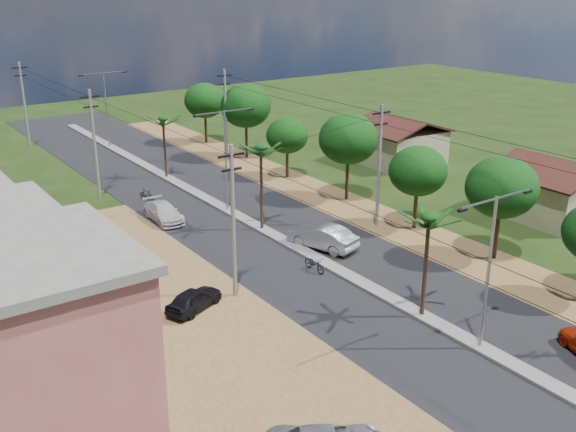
# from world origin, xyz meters

# --- Properties ---
(ground) EXTENTS (160.00, 160.00, 0.00)m
(ground) POSITION_xyz_m (0.00, 0.00, 0.00)
(ground) COLOR black
(ground) RESTS_ON ground
(road) EXTENTS (12.00, 110.00, 0.04)m
(road) POSITION_xyz_m (0.00, 15.00, 0.02)
(road) COLOR black
(road) RESTS_ON ground
(median) EXTENTS (1.00, 90.00, 0.18)m
(median) POSITION_xyz_m (0.00, 18.00, 0.09)
(median) COLOR #605E56
(median) RESTS_ON ground
(dirt_lot_west) EXTENTS (18.00, 46.00, 0.04)m
(dirt_lot_west) POSITION_xyz_m (-15.00, 8.00, 0.02)
(dirt_lot_west) COLOR brown
(dirt_lot_west) RESTS_ON ground
(dirt_shoulder_east) EXTENTS (5.00, 90.00, 0.03)m
(dirt_shoulder_east) POSITION_xyz_m (8.50, 15.00, 0.01)
(dirt_shoulder_east) COLOR brown
(dirt_shoulder_east) RESTS_ON ground
(shophouse_pink) EXTENTS (9.00, 6.40, 10.30)m
(shophouse_pink) POSITION_xyz_m (-21.98, 0.00, 5.16)
(shophouse_pink) COLOR #9C504F
(shophouse_pink) RESTS_ON ground
(house_east_near) EXTENTS (7.60, 7.50, 4.60)m
(house_east_near) POSITION_xyz_m (20.00, 10.00, 2.39)
(house_east_near) COLOR #998B67
(house_east_near) RESTS_ON ground
(house_east_far) EXTENTS (7.60, 7.50, 4.60)m
(house_east_far) POSITION_xyz_m (21.00, 28.00, 2.39)
(house_east_far) COLOR #998B67
(house_east_far) RESTS_ON ground
(tree_east_c) EXTENTS (4.60, 4.60, 6.83)m
(tree_east_c) POSITION_xyz_m (9.70, 7.00, 4.86)
(tree_east_c) COLOR black
(tree_east_c) RESTS_ON ground
(tree_east_d) EXTENTS (4.20, 4.20, 6.13)m
(tree_east_d) POSITION_xyz_m (9.40, 14.00, 4.34)
(tree_east_d) COLOR black
(tree_east_d) RESTS_ON ground
(tree_east_e) EXTENTS (4.80, 4.80, 7.14)m
(tree_east_e) POSITION_xyz_m (9.60, 22.00, 5.09)
(tree_east_e) COLOR black
(tree_east_e) RESTS_ON ground
(tree_east_f) EXTENTS (3.80, 3.80, 5.52)m
(tree_east_f) POSITION_xyz_m (9.20, 30.00, 3.89)
(tree_east_f) COLOR black
(tree_east_f) RESTS_ON ground
(tree_east_g) EXTENTS (5.00, 5.00, 7.38)m
(tree_east_g) POSITION_xyz_m (9.80, 38.00, 5.24)
(tree_east_g) COLOR black
(tree_east_g) RESTS_ON ground
(tree_east_h) EXTENTS (4.40, 4.40, 6.52)m
(tree_east_h) POSITION_xyz_m (9.50, 46.00, 4.64)
(tree_east_h) COLOR black
(tree_east_h) RESTS_ON ground
(palm_median_near) EXTENTS (2.00, 2.00, 6.15)m
(palm_median_near) POSITION_xyz_m (0.00, 4.00, 5.54)
(palm_median_near) COLOR black
(palm_median_near) RESTS_ON ground
(palm_median_mid) EXTENTS (2.00, 2.00, 6.55)m
(palm_median_mid) POSITION_xyz_m (0.00, 20.00, 5.90)
(palm_median_mid) COLOR black
(palm_median_mid) RESTS_ON ground
(palm_median_far) EXTENTS (2.00, 2.00, 5.85)m
(palm_median_far) POSITION_xyz_m (0.00, 36.00, 5.26)
(palm_median_far) COLOR black
(palm_median_far) RESTS_ON ground
(streetlight_near) EXTENTS (5.10, 0.18, 8.00)m
(streetlight_near) POSITION_xyz_m (0.00, 0.00, 4.79)
(streetlight_near) COLOR gray
(streetlight_near) RESTS_ON ground
(streetlight_mid) EXTENTS (5.10, 0.18, 8.00)m
(streetlight_mid) POSITION_xyz_m (0.00, 25.00, 4.79)
(streetlight_mid) COLOR gray
(streetlight_mid) RESTS_ON ground
(streetlight_far) EXTENTS (5.10, 0.18, 8.00)m
(streetlight_far) POSITION_xyz_m (0.00, 50.00, 4.79)
(streetlight_far) COLOR gray
(streetlight_far) RESTS_ON ground
(utility_pole_w_b) EXTENTS (1.60, 0.24, 9.00)m
(utility_pole_w_b) POSITION_xyz_m (-7.00, 12.00, 4.76)
(utility_pole_w_b) COLOR #605E56
(utility_pole_w_b) RESTS_ON ground
(utility_pole_w_c) EXTENTS (1.60, 0.24, 9.00)m
(utility_pole_w_c) POSITION_xyz_m (-7.00, 34.00, 4.76)
(utility_pole_w_c) COLOR #605E56
(utility_pole_w_c) RESTS_ON ground
(utility_pole_w_d) EXTENTS (1.60, 0.24, 9.00)m
(utility_pole_w_d) POSITION_xyz_m (-7.00, 55.00, 4.76)
(utility_pole_w_d) COLOR #605E56
(utility_pole_w_d) RESTS_ON ground
(utility_pole_e_b) EXTENTS (1.60, 0.24, 9.00)m
(utility_pole_e_b) POSITION_xyz_m (7.50, 16.00, 4.76)
(utility_pole_e_b) COLOR #605E56
(utility_pole_e_b) RESTS_ON ground
(utility_pole_e_c) EXTENTS (1.60, 0.24, 9.00)m
(utility_pole_e_c) POSITION_xyz_m (7.50, 38.00, 4.76)
(utility_pole_e_c) COLOR #605E56
(utility_pole_e_c) RESTS_ON ground
(car_silver_mid) EXTENTS (3.04, 5.21, 1.62)m
(car_silver_mid) POSITION_xyz_m (1.50, 14.76, 0.81)
(car_silver_mid) COLOR gray
(car_silver_mid) RESTS_ON ground
(car_white_far) EXTENTS (2.09, 4.69, 1.34)m
(car_white_far) POSITION_xyz_m (-5.00, 25.85, 0.67)
(car_white_far) COLOR #B0AFAB
(car_white_far) RESTS_ON ground
(car_parked_dark) EXTENTS (3.94, 2.81, 1.25)m
(car_parked_dark) POSITION_xyz_m (-9.74, 11.84, 0.62)
(car_parked_dark) COLOR black
(car_parked_dark) RESTS_ON ground
(moto_rider_west_a) EXTENTS (0.69, 1.89, 0.99)m
(moto_rider_west_a) POSITION_xyz_m (-1.20, 12.09, 0.49)
(moto_rider_west_a) COLOR black
(moto_rider_west_a) RESTS_ON ground
(moto_rider_west_b) EXTENTS (0.94, 1.64, 0.95)m
(moto_rider_west_b) POSITION_xyz_m (-4.10, 31.09, 0.47)
(moto_rider_west_b) COLOR black
(moto_rider_west_b) RESTS_ON ground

